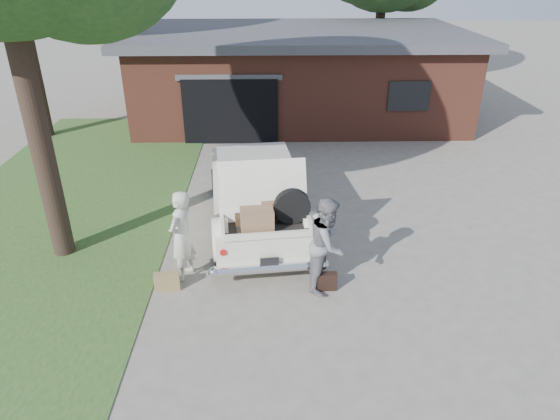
{
  "coord_description": "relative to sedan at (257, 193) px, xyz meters",
  "views": [
    {
      "loc": [
        -0.21,
        -8.56,
        5.74
      ],
      "look_at": [
        0.0,
        0.6,
        1.1
      ],
      "focal_mm": 32.0,
      "sensor_mm": 36.0,
      "label": 1
    }
  ],
  "objects": [
    {
      "name": "suitcase_left",
      "position": [
        -1.68,
        -2.68,
        -0.61
      ],
      "size": [
        0.5,
        0.2,
        0.37
      ],
      "primitive_type": "cube",
      "rotation": [
        0.0,
        0.0,
        0.11
      ],
      "color": "olive",
      "rests_on": "ground"
    },
    {
      "name": "ground",
      "position": [
        0.52,
        -2.09,
        -0.8
      ],
      "size": [
        90.0,
        90.0,
        0.0
      ],
      "primitive_type": "plane",
      "color": "gray",
      "rests_on": "ground"
    },
    {
      "name": "grass_strip",
      "position": [
        -4.98,
        0.91,
        -0.79
      ],
      "size": [
        6.0,
        16.0,
        0.02
      ],
      "primitive_type": "cube",
      "color": "#2D4C1E",
      "rests_on": "ground"
    },
    {
      "name": "house",
      "position": [
        1.5,
        9.38,
        0.87
      ],
      "size": [
        12.8,
        7.8,
        3.3
      ],
      "color": "brown",
      "rests_on": "ground"
    },
    {
      "name": "woman_right",
      "position": [
        1.39,
        -2.61,
        0.14
      ],
      "size": [
        1.01,
        1.12,
        1.89
      ],
      "primitive_type": "imported",
      "rotation": [
        0.0,
        0.0,
        1.18
      ],
      "color": "slate",
      "rests_on": "ground"
    },
    {
      "name": "woman_left",
      "position": [
        -1.41,
        -2.23,
        0.14
      ],
      "size": [
        0.68,
        0.8,
        1.87
      ],
      "primitive_type": "imported",
      "rotation": [
        0.0,
        0.0,
        -1.96
      ],
      "color": "beige",
      "rests_on": "ground"
    },
    {
      "name": "suitcase_right",
      "position": [
        1.35,
        -2.74,
        -0.62
      ],
      "size": [
        0.48,
        0.17,
        0.37
      ],
      "primitive_type": "cube",
      "rotation": [
        0.0,
        0.0,
        0.04
      ],
      "color": "black",
      "rests_on": "ground"
    },
    {
      "name": "sedan",
      "position": [
        0.0,
        0.0,
        0.0
      ],
      "size": [
        2.66,
        5.61,
        2.17
      ],
      "rotation": [
        0.0,
        0.0,
        0.11
      ],
      "color": "white",
      "rests_on": "ground"
    }
  ]
}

